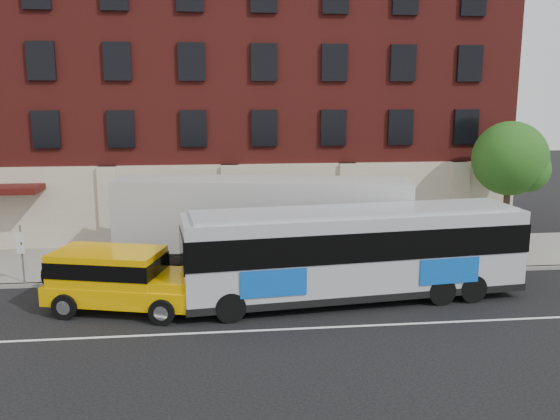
{
  "coord_description": "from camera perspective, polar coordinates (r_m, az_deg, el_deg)",
  "views": [
    {
      "loc": [
        -0.8,
        -17.65,
        7.57
      ],
      "look_at": [
        1.81,
        5.5,
        3.03
      ],
      "focal_mm": 37.89,
      "sensor_mm": 36.0,
      "label": 1
    }
  ],
  "objects": [
    {
      "name": "city_bus",
      "position": [
        22.07,
        7.27,
        -3.89
      ],
      "size": [
        12.9,
        4.06,
        3.48
      ],
      "color": "#A7AAB0",
      "rests_on": "ground"
    },
    {
      "name": "lane_line",
      "position": [
        19.67,
        -3.7,
        -11.59
      ],
      "size": [
        60.0,
        0.12,
        0.01
      ],
      "primitive_type": "cube",
      "color": "white",
      "rests_on": "ground"
    },
    {
      "name": "ground",
      "position": [
        19.22,
        -3.62,
        -12.18
      ],
      "size": [
        120.0,
        120.0,
        0.0
      ],
      "primitive_type": "plane",
      "color": "black",
      "rests_on": "ground"
    },
    {
      "name": "building",
      "position": [
        34.58,
        -5.23,
        11.01
      ],
      "size": [
        30.0,
        12.1,
        15.0
      ],
      "color": "maroon",
      "rests_on": "sidewalk"
    },
    {
      "name": "shipping_container",
      "position": [
        25.18,
        -1.7,
        -1.67
      ],
      "size": [
        12.58,
        4.61,
        4.11
      ],
      "color": "black",
      "rests_on": "ground"
    },
    {
      "name": "sidewalk",
      "position": [
        27.69,
        -4.56,
        -4.7
      ],
      "size": [
        60.0,
        6.0,
        0.15
      ],
      "primitive_type": "cube",
      "color": "gray",
      "rests_on": "ground"
    },
    {
      "name": "yellow_suv",
      "position": [
        21.83,
        -15.36,
        -6.19
      ],
      "size": [
        5.88,
        3.57,
        2.19
      ],
      "color": "#F4AE00",
      "rests_on": "ground"
    },
    {
      "name": "kerb",
      "position": [
        24.82,
        -4.33,
        -6.57
      ],
      "size": [
        60.0,
        0.25,
        0.15
      ],
      "primitive_type": "cube",
      "color": "gray",
      "rests_on": "ground"
    },
    {
      "name": "sign_pole",
      "position": [
        25.74,
        -23.69,
        -3.66
      ],
      "size": [
        0.3,
        0.2,
        2.5
      ],
      "color": "gray",
      "rests_on": "ground"
    },
    {
      "name": "street_tree",
      "position": [
        30.85,
        21.36,
        4.4
      ],
      "size": [
        3.6,
        3.6,
        6.2
      ],
      "color": "#37251B",
      "rests_on": "sidewalk"
    }
  ]
}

